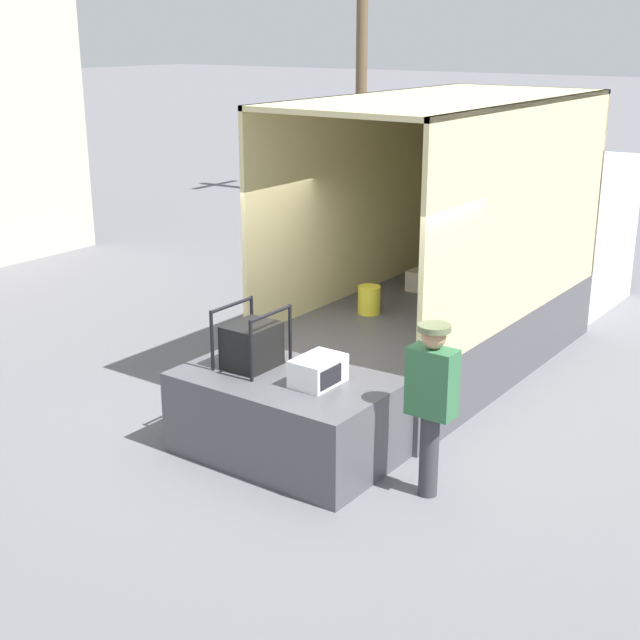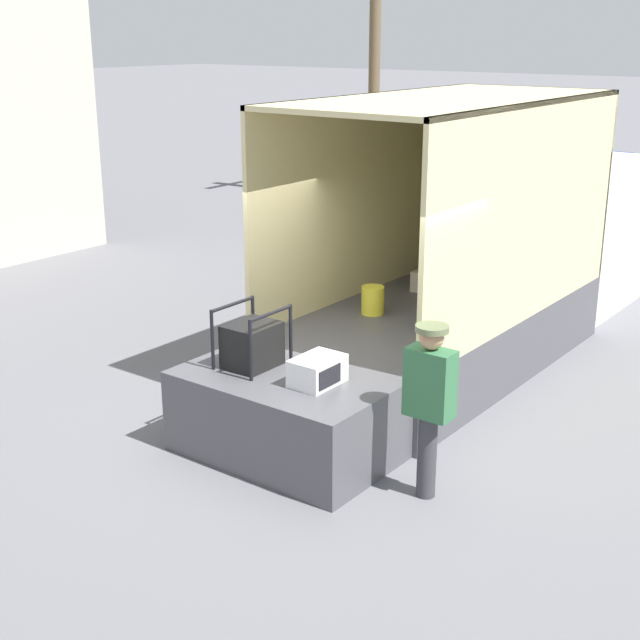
# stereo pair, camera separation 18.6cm
# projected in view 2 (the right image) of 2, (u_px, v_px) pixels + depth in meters

# --- Properties ---
(ground_plane) EXTENTS (160.00, 160.00, 0.00)m
(ground_plane) POSITION_uv_depth(u_px,v_px,m) (327.00, 430.00, 9.73)
(ground_plane) COLOR slate
(box_truck) EXTENTS (7.19, 2.28, 3.41)m
(box_truck) POSITION_uv_depth(u_px,v_px,m) (503.00, 265.00, 12.60)
(box_truck) COLOR white
(box_truck) RESTS_ON ground
(tailgate_deck) EXTENTS (1.38, 2.17, 0.86)m
(tailgate_deck) POSITION_uv_depth(u_px,v_px,m) (287.00, 415.00, 9.07)
(tailgate_deck) COLOR #4C4C51
(tailgate_deck) RESTS_ON ground
(microwave) EXTENTS (0.53, 0.38, 0.27)m
(microwave) POSITION_uv_depth(u_px,v_px,m) (318.00, 371.00, 8.69)
(microwave) COLOR white
(microwave) RESTS_ON tailgate_deck
(portable_generator) EXTENTS (0.66, 0.55, 0.64)m
(portable_generator) POSITION_uv_depth(u_px,v_px,m) (253.00, 344.00, 9.14)
(portable_generator) COLOR black
(portable_generator) RESTS_ON tailgate_deck
(worker_person) EXTENTS (0.30, 0.44, 1.68)m
(worker_person) POSITION_uv_depth(u_px,v_px,m) (429.00, 394.00, 8.05)
(worker_person) COLOR #38383D
(worker_person) RESTS_ON ground
(pickup_truck_blue) EXTENTS (5.42, 1.80, 1.54)m
(pickup_truck_blue) POSITION_uv_depth(u_px,v_px,m) (565.00, 199.00, 19.40)
(pickup_truck_blue) COLOR navy
(pickup_truck_blue) RESTS_ON ground
(utility_pole) EXTENTS (1.80, 0.28, 7.50)m
(utility_pole) POSITION_uv_depth(u_px,v_px,m) (375.00, 41.00, 21.55)
(utility_pole) COLOR brown
(utility_pole) RESTS_ON ground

